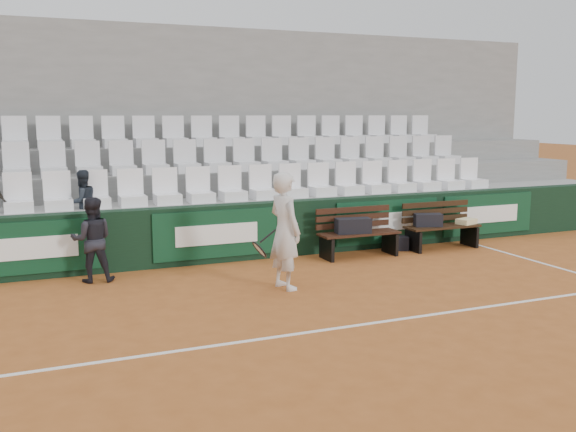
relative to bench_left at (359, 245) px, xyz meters
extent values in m
plane|color=#AB5A26|center=(-2.33, -3.37, -0.23)|extent=(80.00, 80.00, 0.00)
cube|color=white|center=(-2.33, -3.37, -0.22)|extent=(18.00, 0.06, 0.01)
cube|color=black|center=(-2.33, 0.63, 0.28)|extent=(18.00, 0.30, 1.00)
cube|color=#0C381E|center=(-5.53, 0.46, 0.30)|extent=(2.20, 0.04, 0.82)
cube|color=#0C381E|center=(-2.53, 0.46, 0.30)|extent=(2.20, 0.04, 0.82)
cube|color=#0C381E|center=(0.87, 0.46, 0.30)|extent=(2.20, 0.04, 0.82)
cube|color=#0C381E|center=(3.27, 0.46, 0.30)|extent=(2.20, 0.04, 0.82)
cube|color=#999997|center=(-2.33, 1.26, 0.28)|extent=(18.00, 0.95, 1.00)
cube|color=gray|center=(-2.33, 2.21, 0.50)|extent=(18.00, 0.95, 1.45)
cube|color=gray|center=(-2.33, 3.16, 0.72)|extent=(18.00, 0.95, 1.90)
cube|color=gray|center=(-2.33, 3.78, 1.98)|extent=(18.00, 0.30, 4.40)
cube|color=white|center=(-2.33, 1.08, 1.09)|extent=(11.90, 0.44, 0.63)
cube|color=silver|center=(-2.33, 2.03, 1.54)|extent=(11.90, 0.44, 0.63)
cube|color=silver|center=(-2.33, 2.98, 1.99)|extent=(11.90, 0.44, 0.63)
cube|color=#361B10|center=(0.00, 0.00, 0.00)|extent=(1.50, 0.56, 0.45)
cube|color=black|center=(1.82, 0.02, 0.00)|extent=(1.50, 0.56, 0.45)
cube|color=black|center=(-0.14, -0.02, 0.36)|extent=(0.66, 0.37, 0.27)
cube|color=black|center=(1.51, 0.06, 0.34)|extent=(0.57, 0.39, 0.24)
cube|color=beige|center=(2.35, -0.02, 0.28)|extent=(0.43, 0.37, 0.10)
cube|color=black|center=(0.94, 0.25, -0.09)|extent=(0.50, 0.41, 0.26)
cylinder|color=silver|center=(-0.52, 0.14, -0.10)|extent=(0.07, 0.07, 0.26)
cylinder|color=silver|center=(0.73, -0.09, -0.11)|extent=(0.07, 0.07, 0.24)
imported|color=silver|center=(-2.05, -1.44, 0.64)|extent=(0.54, 0.70, 1.73)
torus|color=black|center=(-2.45, -1.44, 0.40)|extent=(0.19, 0.30, 0.26)
cylinder|color=black|center=(-2.31, -1.44, 0.58)|extent=(0.26, 0.03, 0.20)
imported|color=black|center=(-4.62, 0.05, 0.43)|extent=(0.70, 0.58, 1.31)
imported|color=#1D232C|center=(-4.64, 1.13, 1.32)|extent=(0.65, 0.59, 1.09)
camera|label=1|loc=(-5.57, -9.98, 2.33)|focal=40.00mm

